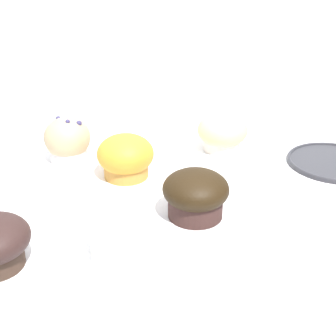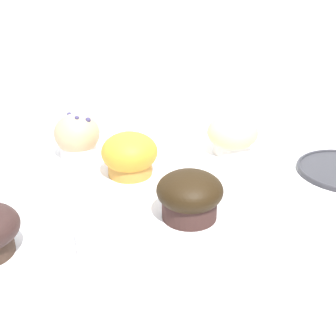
% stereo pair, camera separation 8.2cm
% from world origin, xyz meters
% --- Properties ---
extents(wall_back, '(3.20, 0.10, 1.80)m').
position_xyz_m(wall_back, '(0.00, 0.60, 0.90)').
color(wall_back, silver).
rests_on(wall_back, ground).
extents(muffin_front_center, '(0.11, 0.11, 0.08)m').
position_xyz_m(muffin_front_center, '(0.13, 0.15, 0.94)').
color(muffin_front_center, silver).
rests_on(muffin_front_center, display_counter).
extents(muffin_back_right, '(0.11, 0.11, 0.08)m').
position_xyz_m(muffin_back_right, '(-0.02, -0.08, 0.94)').
color(muffin_back_right, '#37221E').
rests_on(muffin_back_right, display_counter).
extents(muffin_front_right, '(0.09, 0.09, 0.09)m').
position_xyz_m(muffin_front_right, '(-0.19, 0.20, 0.94)').
color(muffin_front_right, silver).
rests_on(muffin_front_right, display_counter).
extents(muffin_back_center, '(0.11, 0.11, 0.08)m').
position_xyz_m(muffin_back_center, '(-0.10, 0.09, 0.94)').
color(muffin_back_center, '#C28638').
rests_on(muffin_back_center, display_counter).
extents(serving_plate, '(0.18, 0.18, 0.01)m').
position_xyz_m(serving_plate, '(0.31, 0.02, 0.91)').
color(serving_plate, '#2D2D33').
rests_on(serving_plate, display_counter).
extents(price_card, '(0.05, 0.04, 0.06)m').
position_xyz_m(price_card, '(-0.18, -0.15, 0.93)').
color(price_card, white).
rests_on(price_card, display_counter).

